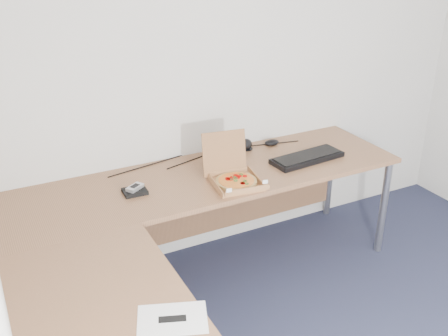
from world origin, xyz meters
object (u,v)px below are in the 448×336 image
wallet (135,191)px  desk (187,224)px  pizza_box (235,178)px  drinking_glass (232,152)px  keyboard (307,158)px

wallet → desk: bearing=-68.1°
desk → wallet: (-0.15, 0.41, 0.04)m
pizza_box → drinking_glass: pizza_box is taller
drinking_glass → keyboard: size_ratio=0.22×
keyboard → wallet: (-1.15, 0.07, -0.00)m
pizza_box → drinking_glass: (0.15, 0.32, 0.02)m
desk → pizza_box: size_ratio=7.87×
drinking_glass → keyboard: drinking_glass is taller
keyboard → drinking_glass: bearing=147.0°
pizza_box → wallet: (-0.57, 0.15, -0.02)m
drinking_glass → keyboard: (0.43, -0.23, -0.04)m
drinking_glass → pizza_box: bearing=-115.4°
drinking_glass → wallet: bearing=-167.1°
drinking_glass → wallet: 0.74m
drinking_glass → wallet: drinking_glass is taller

